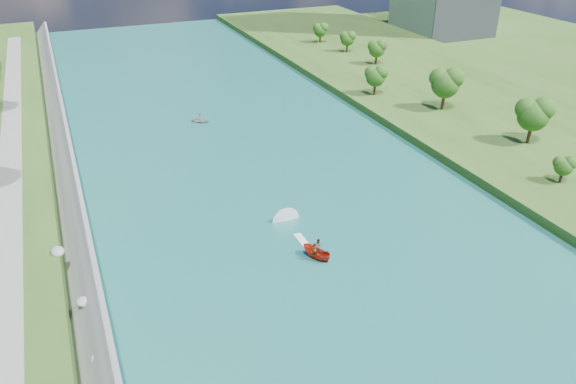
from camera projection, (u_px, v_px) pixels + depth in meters
name	position (u px, v px, depth m)	size (l,w,h in m)	color
ground	(343.00, 278.00, 60.29)	(260.00, 260.00, 0.00)	#2D5119
river_water	(274.00, 196.00, 76.51)	(55.00, 240.00, 0.10)	#196260
berm_east	(551.00, 137.00, 93.21)	(44.00, 240.00, 1.50)	#2D5119
riprap_bank	(73.00, 226.00, 66.32)	(4.28, 236.00, 4.43)	slate
riverside_path	(8.00, 222.00, 63.68)	(3.00, 200.00, 0.10)	gray
motorboat	(310.00, 245.00, 64.79)	(3.60, 18.73, 2.21)	#B4210E
raft	(201.00, 120.00, 100.81)	(3.93, 3.78, 1.64)	gray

